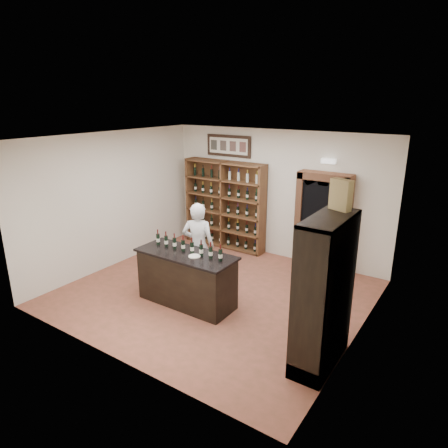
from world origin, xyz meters
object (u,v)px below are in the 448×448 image
at_px(wine_shelf, 225,204).
at_px(side_cabinet, 324,316).
at_px(counter_bottle_0, 158,239).
at_px(wine_crate, 341,195).
at_px(shopkeeper, 198,246).
at_px(tasting_counter, 187,279).

distance_m(wine_shelf, side_cabinet, 5.02).
bearing_deg(counter_bottle_0, wine_shelf, 97.51).
height_order(wine_shelf, counter_bottle_0, wine_shelf).
xyz_separation_m(wine_shelf, wine_crate, (3.78, -2.83, 1.31)).
height_order(counter_bottle_0, shopkeeper, shopkeeper).
distance_m(tasting_counter, counter_bottle_0, 0.95).
relative_size(shopkeeper, wine_crate, 4.10).
bearing_deg(wine_crate, shopkeeper, -170.89).
bearing_deg(tasting_counter, side_cabinet, -6.28).
distance_m(tasting_counter, side_cabinet, 2.75).
height_order(wine_shelf, side_cabinet, same).
bearing_deg(side_cabinet, counter_bottle_0, 174.16).
distance_m(wine_shelf, counter_bottle_0, 2.91).
xyz_separation_m(wine_shelf, tasting_counter, (1.10, -2.93, -0.61)).
xyz_separation_m(tasting_counter, counter_bottle_0, (-0.72, 0.05, 0.61)).
height_order(wine_shelf, wine_crate, wine_crate).
distance_m(wine_shelf, tasting_counter, 3.19).
relative_size(tasting_counter, shopkeeper, 1.07).
bearing_deg(wine_crate, side_cabinet, -63.23).
bearing_deg(side_cabinet, wine_shelf, 139.79).
relative_size(counter_bottle_0, side_cabinet, 0.14).
bearing_deg(wine_shelf, tasting_counter, -69.44).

